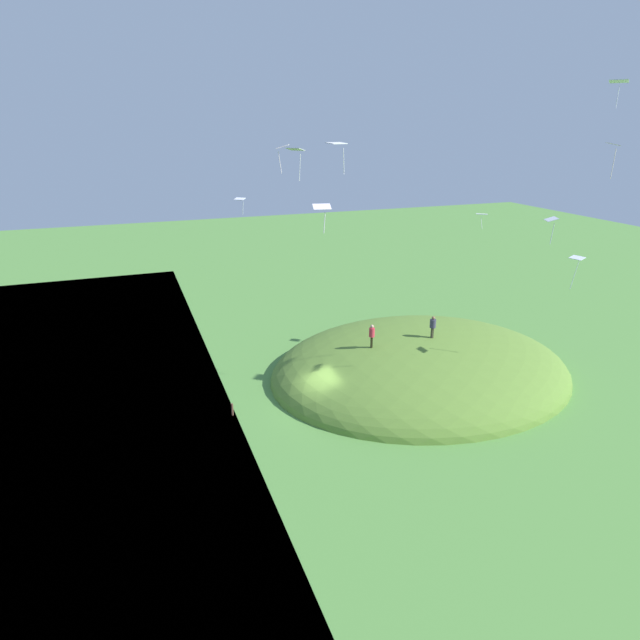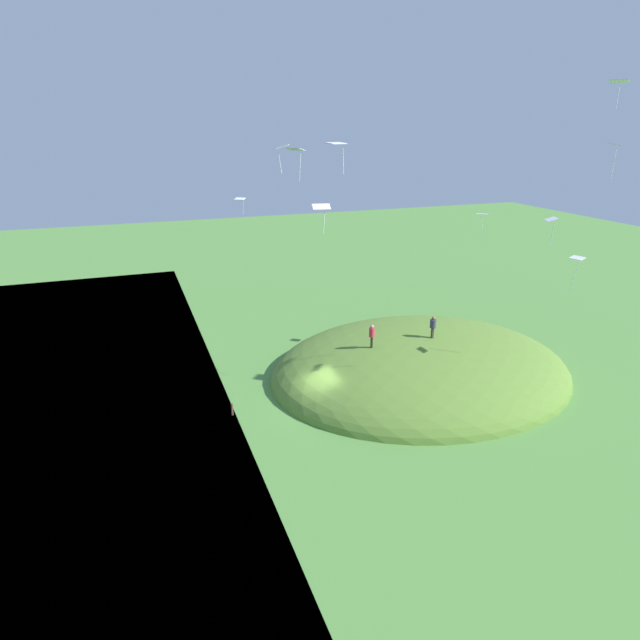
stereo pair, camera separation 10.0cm
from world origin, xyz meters
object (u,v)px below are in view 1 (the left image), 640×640
Objects in this scene: kite_4 at (551,221)px; kite_9 at (613,146)px; kite_8 at (337,145)px; person_on_hilltop at (433,324)px; kite_3 at (619,82)px; person_with_child at (372,333)px; kite_6 at (322,208)px; kite_5 at (296,151)px; mooring_post at (232,409)px; kite_0 at (282,148)px; kite_7 at (482,215)px; kite_1 at (577,260)px; kite_2 at (240,200)px.

kite_9 is (3.38, -0.23, 3.98)m from kite_4.
kite_8 reaches higher than kite_4.
kite_3 reaches higher than person_on_hilltop.
kite_6 is at bearing -28.00° from person_with_child.
kite_6 is 17.18m from kite_9.
person_on_hilltop is 15.88m from kite_5.
person_on_hilltop is 0.97× the size of person_with_child.
kite_3 is (5.78, -7.38, 15.85)m from person_on_hilltop.
kite_4 is 22.48m from mooring_post.
person_on_hilltop is at bearing 126.84° from kite_9.
person_with_child is 20.66m from kite_3.
kite_0 is 0.78× the size of kite_5.
kite_4 is at bearing -104.65° from kite_7.
kite_6 is (-6.41, -7.07, 10.03)m from person_with_child.
kite_4 is at bearing -154.31° from person_on_hilltop.
kite_3 reaches higher than kite_6.
person_with_child is 13.93m from kite_1.
kite_2 reaches higher than kite_7.
kite_8 is (-10.35, -6.63, 12.78)m from person_on_hilltop.
person_on_hilltop is at bearing 128.07° from kite_3.
person_on_hilltop is at bearing -37.57° from kite_5.
person_with_child is at bearing 51.19° from kite_8.
kite_9 is (14.06, -14.09, 0.60)m from kite_5.
kite_7 is at bearing -8.76° from kite_2.
kite_6 is (1.59, -11.61, 0.93)m from kite_2.
kite_7 is 23.08m from mooring_post.
person_on_hilltop is at bearing 99.88° from person_with_child.
kite_6 reaches higher than person_with_child.
kite_8 reaches higher than kite_6.
kite_6 reaches higher than kite_7.
person_on_hilltop is 17.73m from kite_8.
kite_1 is 22.00m from kite_2.
kite_0 is 1.17× the size of kite_4.
kite_3 is 16.43m from kite_8.
person_on_hilltop is at bearing -156.22° from kite_7.
kite_1 reaches higher than person_with_child.
kite_9 is (0.01, -0.35, -3.28)m from kite_3.
kite_1 is 1.43× the size of kite_4.
kite_0 reaches higher than kite_5.
kite_7 is at bearing 7.99° from mooring_post.
kite_9 reaches higher than kite_5.
mooring_post is (-20.92, 5.87, -9.51)m from kite_1.
kite_4 reaches higher than kite_1.
person_with_child is at bearing 142.45° from kite_9.
person_with_child is at bearing 146.94° from kite_1.
kite_2 is at bearing 148.41° from kite_1.
kite_7 is (16.08, 8.89, -2.49)m from kite_6.
kite_4 is (-3.41, -0.99, 2.82)m from kite_1.
kite_6 is 3.03m from kite_8.
kite_9 is (16.93, -1.01, 2.71)m from kite_6.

